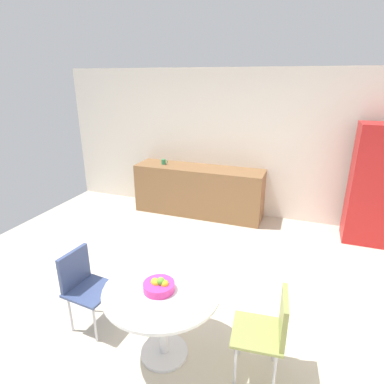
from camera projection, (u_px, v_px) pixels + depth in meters
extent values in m
plane|color=beige|center=(142.00, 303.00, 3.62)|extent=(6.00, 6.00, 0.00)
cube|color=silver|center=(217.00, 143.00, 5.82)|extent=(6.00, 0.10, 2.60)
cube|color=brown|center=(199.00, 191.00, 5.88)|extent=(2.36, 0.60, 0.90)
cube|color=#B21E1E|center=(372.00, 185.00, 4.74)|extent=(0.60, 0.50, 1.83)
cylinder|color=silver|center=(164.00, 352.00, 2.96)|extent=(0.44, 0.44, 0.03)
cylinder|color=silver|center=(163.00, 321.00, 2.84)|extent=(0.08, 0.08, 0.69)
cylinder|color=white|center=(162.00, 290.00, 2.73)|extent=(1.02, 1.02, 0.03)
cylinder|color=silver|center=(235.00, 365.00, 2.60)|extent=(0.02, 0.02, 0.42)
cylinder|color=silver|center=(239.00, 336.00, 2.89)|extent=(0.02, 0.02, 0.42)
cylinder|color=silver|center=(275.00, 373.00, 2.53)|extent=(0.02, 0.02, 0.42)
cylinder|color=silver|center=(275.00, 343.00, 2.82)|extent=(0.02, 0.02, 0.42)
cube|color=#8C934C|center=(258.00, 332.00, 2.63)|extent=(0.46, 0.46, 0.03)
cube|color=#8C934C|center=(284.00, 317.00, 2.52)|extent=(0.08, 0.38, 0.38)
cylinder|color=silver|center=(116.00, 304.00, 3.30)|extent=(0.02, 0.02, 0.42)
cylinder|color=silver|center=(95.00, 324.00, 3.03)|extent=(0.02, 0.02, 0.42)
cylinder|color=silver|center=(92.00, 295.00, 3.43)|extent=(0.02, 0.02, 0.42)
cylinder|color=silver|center=(70.00, 314.00, 3.16)|extent=(0.02, 0.02, 0.42)
cube|color=#384772|center=(91.00, 290.00, 3.16)|extent=(0.46, 0.46, 0.03)
cube|color=#384772|center=(74.00, 268.00, 3.16)|extent=(0.08, 0.38, 0.38)
cylinder|color=#D8338C|center=(159.00, 286.00, 2.70)|extent=(0.27, 0.27, 0.07)
sphere|color=yellow|center=(161.00, 282.00, 2.70)|extent=(0.07, 0.07, 0.07)
sphere|color=yellow|center=(165.00, 284.00, 2.67)|extent=(0.07, 0.07, 0.07)
sphere|color=yellow|center=(156.00, 283.00, 2.68)|extent=(0.07, 0.07, 0.07)
sphere|color=yellow|center=(155.00, 282.00, 2.69)|extent=(0.07, 0.07, 0.07)
sphere|color=#66B233|center=(161.00, 281.00, 2.67)|extent=(0.07, 0.07, 0.07)
cylinder|color=#338C59|center=(163.00, 162.00, 5.92)|extent=(0.08, 0.08, 0.09)
torus|color=#338C59|center=(166.00, 162.00, 5.89)|extent=(0.06, 0.01, 0.06)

